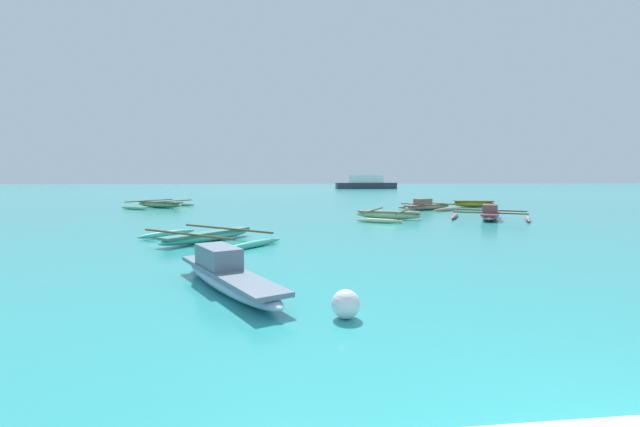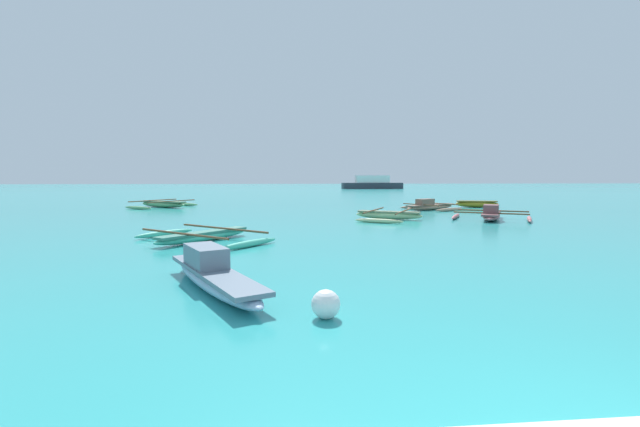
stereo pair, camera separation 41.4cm
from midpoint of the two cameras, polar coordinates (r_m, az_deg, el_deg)
name	(u,v)px [view 2 (the right image)]	position (r m, az deg, el deg)	size (l,w,h in m)	color
moored_boat_0	(430,206)	(27.75, 14.83, 0.96)	(3.94, 3.85, 0.70)	tan
moored_boat_1	(163,204)	(30.73, -19.86, 1.20)	(4.41, 4.83, 0.48)	#6CA96F
moored_boat_2	(204,236)	(14.26, -14.46, -2.92)	(4.77, 4.53, 0.37)	#4DC2A3
moored_boat_3	(491,215)	(22.27, 22.37, -0.15)	(4.36, 4.04, 0.75)	#B9696C
moored_boat_4	(213,274)	(8.24, -12.66, -7.94)	(2.46, 4.02, 0.74)	#95B4D3
moored_boat_5	(389,215)	(21.19, 9.68, -0.20)	(3.83, 4.58, 0.45)	#BACD90
moored_boat_6	(477,204)	(30.85, 20.55, 1.23)	(2.85, 1.27, 0.45)	#AC8720
mooring_buoy_0	(326,304)	(6.41, 2.67, -11.99)	(0.43, 0.43, 0.43)	white
distant_ferry	(372,183)	(73.64, 7.13, 4.01)	(10.26, 2.26, 2.26)	#2D333D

